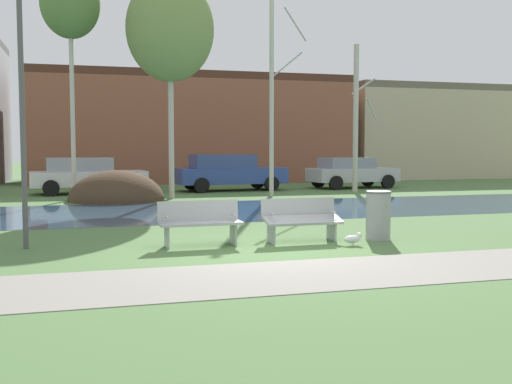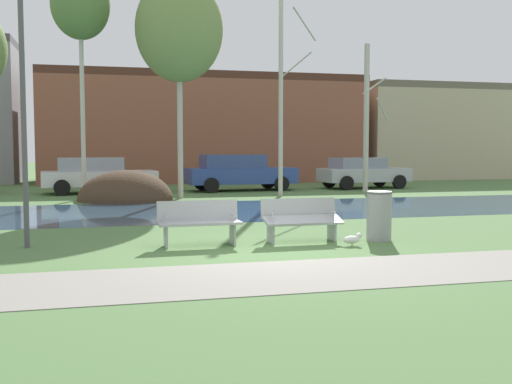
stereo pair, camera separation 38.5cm
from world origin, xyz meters
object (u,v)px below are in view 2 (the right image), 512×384
object	(u,v)px
bench_left	(199,222)
parked_wagon_fourth_silver	(362,172)
trash_bin	(379,215)
parked_hatch_third_blue	(239,172)
streetlamp	(21,42)
parked_sedan_second_white	(97,174)
bench_right	(301,219)
seagull	(353,239)

from	to	relation	value
bench_left	parked_wagon_fourth_silver	world-z (taller)	parked_wagon_fourth_silver
trash_bin	parked_hatch_third_blue	size ratio (longest dim) A/B	0.21
bench_left	parked_wagon_fourth_silver	size ratio (longest dim) A/B	0.38
streetlamp	parked_sedan_second_white	world-z (taller)	streetlamp
streetlamp	bench_right	bearing A→B (deg)	-6.12
seagull	parked_sedan_second_white	world-z (taller)	parked_sedan_second_white
bench_right	parked_hatch_third_blue	xyz separation A→B (m)	(1.90, 14.37, 0.36)
parked_sedan_second_white	seagull	bearing A→B (deg)	-71.90
parked_sedan_second_white	bench_left	bearing A→B (deg)	-81.87
parked_wagon_fourth_silver	bench_left	bearing A→B (deg)	-124.35
bench_right	streetlamp	size ratio (longest dim) A/B	0.27
streetlamp	parked_hatch_third_blue	distance (m)	15.87
parked_sedan_second_white	parked_hatch_third_blue	size ratio (longest dim) A/B	0.97
parked_hatch_third_blue	parked_wagon_fourth_silver	distance (m)	5.91
trash_bin	seagull	world-z (taller)	trash_bin
bench_right	seagull	size ratio (longest dim) A/B	3.91
bench_right	streetlamp	xyz separation A→B (m)	(-5.32, 0.57, 3.41)
bench_left	trash_bin	size ratio (longest dim) A/B	1.59
seagull	parked_sedan_second_white	bearing A→B (deg)	108.10
streetlamp	parked_wagon_fourth_silver	distance (m)	19.38
bench_left	parked_hatch_third_blue	bearing A→B (deg)	74.50
trash_bin	seagull	xyz separation A→B (m)	(-0.81, -0.52, -0.39)
streetlamp	parked_hatch_third_blue	size ratio (longest dim) A/B	1.20
parked_sedan_second_white	parked_wagon_fourth_silver	size ratio (longest dim) A/B	1.12
parked_wagon_fourth_silver	parked_sedan_second_white	bearing A→B (deg)	-179.35
seagull	parked_sedan_second_white	xyz separation A→B (m)	(-4.94, 15.10, 0.65)
bench_right	parked_sedan_second_white	distance (m)	14.93
seagull	parked_wagon_fourth_silver	size ratio (longest dim) A/B	0.10
bench_left	streetlamp	bearing A→B (deg)	169.99
bench_left	trash_bin	xyz separation A→B (m)	(3.69, -0.24, 0.05)
bench_right	parked_sedan_second_white	xyz separation A→B (m)	(-4.14, 14.34, 0.31)
seagull	streetlamp	xyz separation A→B (m)	(-6.12, 1.33, 3.75)
parked_hatch_third_blue	parked_wagon_fourth_silver	xyz separation A→B (m)	(5.91, 0.11, -0.07)
bench_left	bench_right	size ratio (longest dim) A/B	1.00
bench_left	parked_sedan_second_white	world-z (taller)	parked_sedan_second_white
bench_right	trash_bin	bearing A→B (deg)	-8.33
trash_bin	seagull	bearing A→B (deg)	-147.07
bench_right	trash_bin	size ratio (longest dim) A/B	1.59
bench_left	parked_sedan_second_white	xyz separation A→B (m)	(-2.05, 14.34, 0.31)
streetlamp	trash_bin	bearing A→B (deg)	-6.63
bench_left	trash_bin	bearing A→B (deg)	-3.64
bench_right	parked_wagon_fourth_silver	size ratio (longest dim) A/B	0.38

